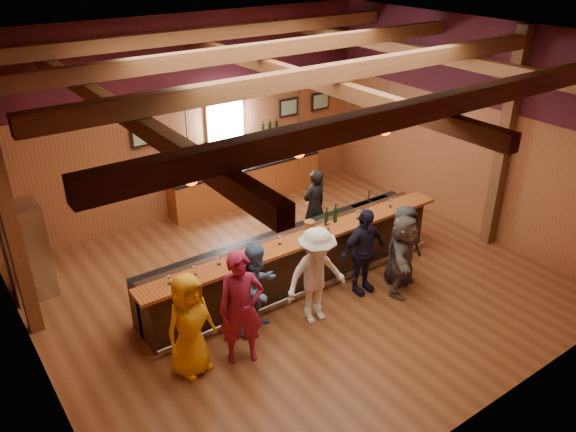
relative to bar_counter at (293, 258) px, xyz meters
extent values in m
plane|color=brown|center=(-0.02, -0.15, -0.52)|extent=(9.00, 9.00, 0.00)
cube|color=brown|center=(-0.02, 3.85, 1.73)|extent=(9.00, 0.04, 4.50)
cube|color=brown|center=(-0.02, -4.15, 1.73)|extent=(9.00, 0.04, 4.50)
cube|color=brown|center=(-4.52, -0.15, 1.73)|extent=(0.04, 8.00, 4.50)
cube|color=brown|center=(4.48, -0.15, 1.73)|extent=(0.04, 8.00, 4.50)
cube|color=brown|center=(-0.02, -0.15, 3.98)|extent=(9.00, 8.00, 0.04)
cube|color=#3A0F17|center=(-0.02, 3.83, 3.13)|extent=(9.00, 0.01, 1.70)
cube|color=#3A0F17|center=(4.46, -0.15, 3.13)|extent=(0.01, 8.00, 1.70)
cube|color=#532D17|center=(-4.37, 1.35, 1.73)|extent=(0.22, 0.22, 4.50)
cube|color=#532D17|center=(4.33, -1.15, 1.73)|extent=(0.22, 0.22, 4.50)
cube|color=#532D17|center=(-0.02, -3.15, 3.68)|extent=(8.80, 0.20, 0.25)
cube|color=#532D17|center=(-0.02, -1.15, 3.68)|extent=(8.80, 0.20, 0.25)
cube|color=#532D17|center=(-0.02, 0.85, 3.68)|extent=(8.80, 0.20, 0.25)
cube|color=#532D17|center=(-0.02, 2.85, 3.68)|extent=(8.80, 0.20, 0.25)
cube|color=#532D17|center=(-3.02, -0.15, 3.43)|extent=(0.18, 7.80, 0.22)
cube|color=#532D17|center=(-0.02, -0.15, 3.43)|extent=(0.18, 7.80, 0.22)
cube|color=#532D17|center=(2.98, -0.15, 3.43)|extent=(0.18, 7.80, 0.22)
cube|color=black|center=(-0.02, -0.15, 0.00)|extent=(6.00, 0.60, 1.05)
cube|color=brown|center=(-0.02, -0.33, 0.56)|extent=(6.30, 0.50, 0.06)
cube|color=black|center=(-0.02, 0.23, 0.40)|extent=(6.00, 0.48, 0.05)
cube|color=black|center=(-0.02, 0.23, -0.07)|extent=(6.00, 0.48, 0.90)
cube|color=silver|center=(1.98, 0.23, 0.36)|extent=(0.45, 0.40, 0.14)
cube|color=silver|center=(2.48, 0.23, 0.36)|extent=(0.45, 0.40, 0.14)
cylinder|color=silver|center=(-0.02, -0.57, -0.37)|extent=(6.00, 0.06, 0.06)
cube|color=brown|center=(1.18, 3.57, -0.07)|extent=(4.00, 0.50, 0.90)
cube|color=black|center=(1.18, 3.57, 0.40)|extent=(4.00, 0.52, 0.05)
cube|color=silver|center=(0.78, 3.80, 1.53)|extent=(0.95, 0.08, 0.95)
cube|color=white|center=(0.78, 3.75, 1.53)|extent=(0.78, 0.01, 0.78)
cube|color=black|center=(-1.22, 3.79, 1.58)|extent=(0.55, 0.04, 0.45)
cube|color=silver|center=(-1.22, 3.77, 1.58)|extent=(0.45, 0.01, 0.35)
cube|color=black|center=(2.58, 3.79, 1.58)|extent=(0.55, 0.04, 0.45)
cube|color=silver|center=(2.58, 3.77, 1.58)|extent=(0.45, 0.01, 0.35)
cube|color=black|center=(3.58, 3.79, 1.58)|extent=(0.55, 0.04, 0.45)
cube|color=silver|center=(3.58, 3.77, 1.58)|extent=(0.45, 0.01, 0.35)
cube|color=brown|center=(-0.42, 3.73, 1.03)|extent=(0.60, 0.18, 0.04)
cylinder|color=black|center=(-0.62, 3.73, 1.18)|extent=(0.07, 0.07, 0.26)
cylinder|color=black|center=(-0.42, 3.73, 1.18)|extent=(0.07, 0.07, 0.26)
cylinder|color=black|center=(-0.22, 3.73, 1.18)|extent=(0.07, 0.07, 0.26)
cube|color=brown|center=(1.98, 3.73, 1.03)|extent=(0.60, 0.18, 0.04)
cylinder|color=black|center=(1.78, 3.73, 1.18)|extent=(0.07, 0.07, 0.26)
cylinder|color=black|center=(1.98, 3.73, 1.18)|extent=(0.07, 0.07, 0.26)
cylinder|color=black|center=(2.18, 3.73, 1.18)|extent=(0.07, 0.07, 0.26)
cylinder|color=black|center=(-2.02, -0.15, 2.80)|extent=(0.01, 0.01, 1.25)
sphere|color=#ED470B|center=(-2.02, -0.15, 2.18)|extent=(0.24, 0.24, 0.24)
cylinder|color=black|center=(-0.02, -0.15, 2.80)|extent=(0.01, 0.01, 1.25)
sphere|color=#ED470B|center=(-0.02, -0.15, 2.18)|extent=(0.24, 0.24, 0.24)
cylinder|color=black|center=(1.98, -0.15, 2.80)|extent=(0.01, 0.01, 1.25)
sphere|color=#ED470B|center=(1.98, -0.15, 2.18)|extent=(0.24, 0.24, 0.24)
cube|color=silver|center=(-4.12, 2.45, 0.38)|extent=(0.70, 0.70, 1.80)
imported|color=orange|center=(-2.65, -1.07, 0.32)|extent=(0.92, 0.70, 1.68)
imported|color=maroon|center=(-1.90, -1.29, 0.42)|extent=(0.81, 0.68, 1.89)
imported|color=#4D709B|center=(-1.30, -0.80, 0.29)|extent=(0.91, 0.78, 1.62)
imported|color=white|center=(-0.37, -1.16, 0.36)|extent=(1.19, 0.75, 1.76)
imported|color=#1B172F|center=(0.85, -0.97, 0.32)|extent=(0.99, 0.41, 1.68)
imported|color=#62544F|center=(1.40, -1.40, 0.26)|extent=(1.44, 1.24, 1.57)
imported|color=#252528|center=(1.67, -1.15, 0.27)|extent=(0.81, 0.56, 1.58)
imported|color=black|center=(1.32, 1.07, 0.29)|extent=(0.62, 0.44, 1.63)
cylinder|color=brown|center=(0.20, -0.21, 0.70)|extent=(0.20, 0.20, 0.22)
cylinder|color=black|center=(0.63, -0.17, 0.72)|extent=(0.08, 0.08, 0.26)
cylinder|color=black|center=(0.63, -0.17, 0.90)|extent=(0.03, 0.03, 0.09)
cylinder|color=black|center=(0.84, -0.17, 0.73)|extent=(0.08, 0.08, 0.27)
cylinder|color=black|center=(0.84, -0.17, 0.91)|extent=(0.03, 0.03, 0.09)
cylinder|color=silver|center=(-2.59, -0.30, 0.59)|extent=(0.06, 0.06, 0.01)
cylinder|color=silver|center=(-2.59, -0.30, 0.64)|extent=(0.01, 0.01, 0.09)
sphere|color=silver|center=(-2.59, -0.30, 0.72)|extent=(0.07, 0.07, 0.07)
cylinder|color=silver|center=(-2.15, -0.30, 0.59)|extent=(0.07, 0.07, 0.01)
cylinder|color=silver|center=(-2.15, -0.30, 0.64)|extent=(0.01, 0.01, 0.10)
sphere|color=silver|center=(-2.15, -0.30, 0.72)|extent=(0.08, 0.08, 0.08)
cylinder|color=silver|center=(-1.68, -0.24, 0.59)|extent=(0.07, 0.07, 0.01)
cylinder|color=silver|center=(-1.68, -0.24, 0.64)|extent=(0.01, 0.01, 0.09)
sphere|color=silver|center=(-1.68, -0.24, 0.72)|extent=(0.08, 0.08, 0.08)
cylinder|color=silver|center=(-0.99, -0.31, 0.59)|extent=(0.06, 0.06, 0.01)
cylinder|color=silver|center=(-0.99, -0.31, 0.64)|extent=(0.01, 0.01, 0.09)
sphere|color=silver|center=(-0.99, -0.31, 0.71)|extent=(0.07, 0.07, 0.07)
cylinder|color=silver|center=(-0.50, -0.27, 0.59)|extent=(0.07, 0.07, 0.01)
cylinder|color=silver|center=(-0.50, -0.27, 0.64)|extent=(0.01, 0.01, 0.10)
sphere|color=silver|center=(-0.50, -0.27, 0.72)|extent=(0.08, 0.08, 0.08)
cylinder|color=silver|center=(0.54, -0.34, 0.59)|extent=(0.06, 0.06, 0.01)
cylinder|color=silver|center=(0.54, -0.34, 0.64)|extent=(0.01, 0.01, 0.09)
sphere|color=silver|center=(0.54, -0.34, 0.71)|extent=(0.07, 0.07, 0.07)
cylinder|color=silver|center=(1.27, -0.33, 0.59)|extent=(0.08, 0.08, 0.01)
cylinder|color=silver|center=(1.27, -0.33, 0.65)|extent=(0.01, 0.01, 0.11)
sphere|color=silver|center=(1.27, -0.33, 0.74)|extent=(0.09, 0.09, 0.09)
cylinder|color=silver|center=(2.15, -0.31, 0.59)|extent=(0.07, 0.07, 0.01)
cylinder|color=silver|center=(2.15, -0.31, 0.65)|extent=(0.01, 0.01, 0.10)
sphere|color=silver|center=(2.15, -0.31, 0.73)|extent=(0.08, 0.08, 0.08)
camera|label=1|loc=(-5.30, -7.29, 5.46)|focal=35.00mm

